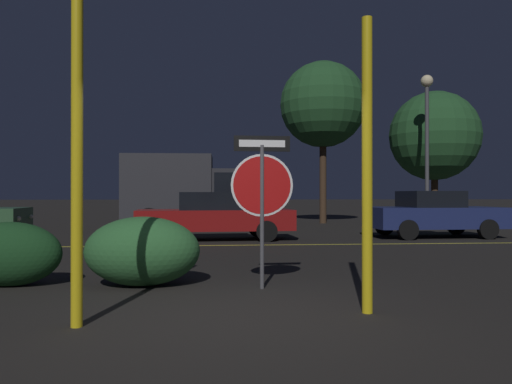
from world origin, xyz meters
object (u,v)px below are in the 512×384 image
Objects in this scene: delivery_truck at (196,189)px; tree_2 at (323,105)px; hedge_bush_2 at (143,251)px; passing_car_2 at (214,216)px; passing_car_3 at (433,214)px; street_lamp at (427,122)px; stop_sign at (262,184)px; hedge_bush_1 at (9,254)px; tree_1 at (434,136)px; yellow_pole_right at (367,165)px; yellow_pole_left at (77,153)px.

tree_2 is at bearing 117.36° from delivery_truck.
tree_2 is (5.80, 2.86, 3.97)m from delivery_truck.
passing_car_2 is at bearing 81.80° from hedge_bush_2.
street_lamp is (1.82, 4.54, 3.57)m from passing_car_3.
stop_sign reaches higher than passing_car_3.
tree_2 is at bearing -168.88° from passing_car_3.
hedge_bush_2 is (1.93, -0.12, 0.04)m from hedge_bush_1.
street_lamp reaches higher than tree_1.
yellow_pole_right reaches higher than passing_car_3.
passing_car_3 is (6.86, 0.39, 0.02)m from passing_car_2.
tree_2 is (8.06, 15.35, 5.05)m from hedge_bush_1.
delivery_truck is 7.59m from tree_2.
passing_car_2 is 10.61m from street_lamp.
yellow_pole_left is 17.83m from street_lamp.
tree_2 is (-3.60, 3.23, 1.23)m from street_lamp.
passing_car_2 is (-0.67, 7.69, -0.78)m from stop_sign.
delivery_truck is (-7.58, 4.92, 0.83)m from passing_car_3.
delivery_truck is (0.33, 12.62, 1.04)m from hedge_bush_2.
stop_sign is 0.39× the size of delivery_truck.
hedge_bush_2 is 0.36× the size of passing_car_2.
yellow_pole_left is 3.14m from hedge_bush_1.
passing_car_3 is at bearing 44.23° from hedge_bush_2.
passing_car_3 is at bearing 61.87° from yellow_pole_right.
stop_sign is 18.67m from tree_1.
yellow_pole_left is 9.72m from passing_car_2.
hedge_bush_2 is 11.04m from passing_car_3.
street_lamp reaches higher than passing_car_3.
street_lamp is (8.01, 12.62, 2.81)m from stop_sign.
passing_car_2 is 1.13× the size of passing_car_3.
tree_2 is (3.37, 17.40, 3.85)m from yellow_pole_right.
yellow_pole_left is at bearing -173.95° from yellow_pole_right.
passing_car_2 is at bearing 81.71° from yellow_pole_left.
street_lamp reaches higher than hedge_bush_1.
tree_1 is at bearing 53.21° from hedge_bush_2.
tree_1 reaches higher than passing_car_2.
yellow_pole_left reaches higher than stop_sign.
delivery_truck is (0.67, 14.87, -0.21)m from yellow_pole_left.
hedge_bush_1 is 20.59m from tree_1.
yellow_pole_right is at bearing 6.93° from passing_car_2.
hedge_bush_1 is 12.74m from delivery_truck.
yellow_pole_right is 5.26m from hedge_bush_1.
passing_car_3 is 6.06m from street_lamp.
tree_1 is (11.80, 17.58, 2.35)m from yellow_pole_left.
tree_1 is (11.13, 2.71, 2.55)m from delivery_truck.
street_lamp is (6.97, 14.17, 2.62)m from yellow_pole_right.
delivery_truck is at bearing -153.76° from tree_2.
stop_sign is at bearing -7.82° from hedge_bush_1.
tree_2 is at bearing 178.41° from tree_1.
yellow_pole_right reaches higher than hedge_bush_2.
passing_car_2 is 6.87m from passing_car_3.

